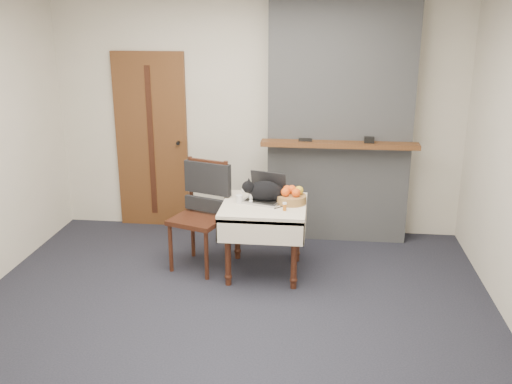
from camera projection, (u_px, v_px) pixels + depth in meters
ground at (230, 313)px, 4.77m from camera, size 4.50×4.50×0.00m
room_shell at (236, 94)px, 4.68m from camera, size 4.52×4.01×2.61m
door at (152, 141)px, 6.47m from camera, size 0.82×0.10×2.00m
chimney at (340, 121)px, 6.03m from camera, size 1.62×0.48×2.60m
side_table at (264, 215)px, 5.34m from camera, size 0.78×0.78×0.70m
laptop at (265, 194)px, 5.38m from camera, size 0.43×0.40×0.26m
cat at (266, 192)px, 5.33m from camera, size 0.48×0.24×0.23m
cream_jar at (239, 199)px, 5.31m from camera, size 0.07×0.07×0.08m
pill_bottle at (285, 206)px, 5.11m from camera, size 0.04×0.04×0.08m
fruit_basket at (292, 196)px, 5.30m from camera, size 0.28×0.28×0.16m
desk_clutter at (285, 204)px, 5.28m from camera, size 0.13×0.09×0.01m
chair at (204, 199)px, 5.52m from camera, size 0.60×0.60×1.05m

